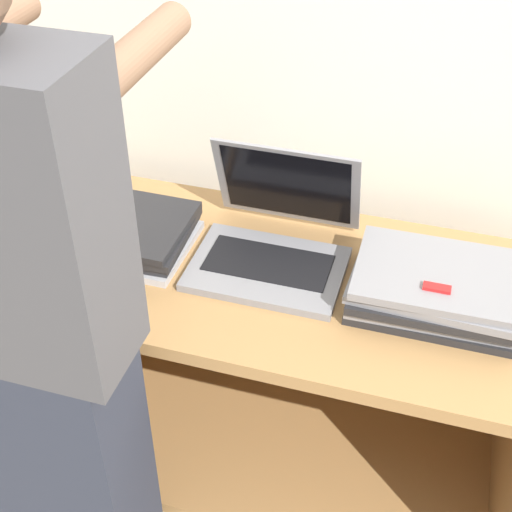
{
  "coord_description": "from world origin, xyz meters",
  "views": [
    {
      "loc": [
        0.36,
        -0.98,
        1.75
      ],
      "look_at": [
        0.0,
        0.22,
        0.77
      ],
      "focal_mm": 50.0,
      "sensor_mm": 36.0,
      "label": 1
    }
  ],
  "objects_px": {
    "laptop_open": "(274,240)",
    "person": "(35,333)",
    "laptop_stack_left": "(117,230)",
    "laptop_stack_right": "(435,287)"
  },
  "relations": [
    {
      "from": "laptop_stack_left",
      "to": "person",
      "type": "distance_m",
      "value": 0.49
    },
    {
      "from": "laptop_stack_left",
      "to": "laptop_stack_right",
      "type": "height_order",
      "value": "laptop_stack_right"
    },
    {
      "from": "laptop_stack_left",
      "to": "person",
      "type": "bearing_deg",
      "value": -82.05
    },
    {
      "from": "laptop_stack_right",
      "to": "person",
      "type": "height_order",
      "value": "person"
    },
    {
      "from": "laptop_open",
      "to": "laptop_stack_left",
      "type": "xyz_separation_m",
      "value": [
        -0.4,
        -0.05,
        -0.02
      ]
    },
    {
      "from": "laptop_stack_right",
      "to": "person",
      "type": "distance_m",
      "value": 0.87
    },
    {
      "from": "person",
      "to": "laptop_stack_left",
      "type": "bearing_deg",
      "value": 97.95
    },
    {
      "from": "person",
      "to": "laptop_stack_right",
      "type": "bearing_deg",
      "value": 32.71
    },
    {
      "from": "laptop_open",
      "to": "person",
      "type": "distance_m",
      "value": 0.63
    },
    {
      "from": "laptop_open",
      "to": "person",
      "type": "relative_size",
      "value": 0.24
    }
  ]
}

